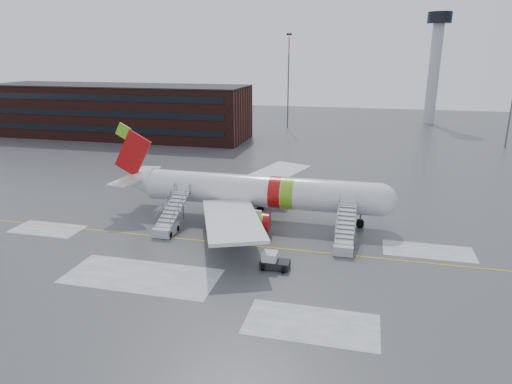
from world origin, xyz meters
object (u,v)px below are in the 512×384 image
(airstair_fwd, at_px, (345,239))
(airstair_aft, at_px, (169,223))
(pushback_tug, at_px, (273,261))
(airliner, at_px, (252,191))

(airstair_fwd, distance_m, airstair_aft, 19.63)
(airstair_fwd, relative_size, pushback_tug, 2.77)
(airliner, relative_size, pushback_tug, 12.60)
(airstair_fwd, xyz_separation_m, airstair_aft, (-19.63, 0.00, 0.00))
(pushback_tug, bearing_deg, airstair_fwd, 45.02)
(pushback_tug, bearing_deg, airstair_aft, 154.88)
(airstair_aft, height_order, pushback_tug, airstair_aft)
(airstair_fwd, bearing_deg, pushback_tug, -134.98)
(airliner, xyz_separation_m, pushback_tug, (5.24, -12.80, -2.72))
(airstair_aft, distance_m, pushback_tug, 14.77)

